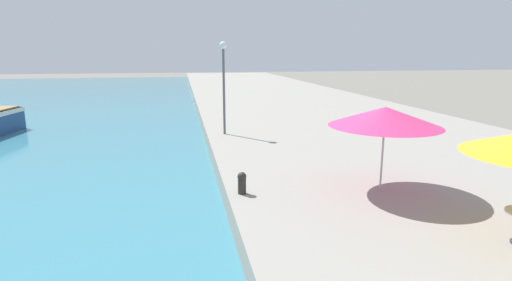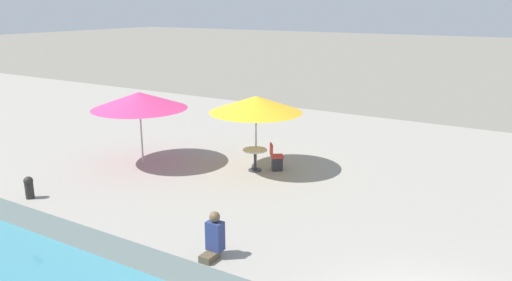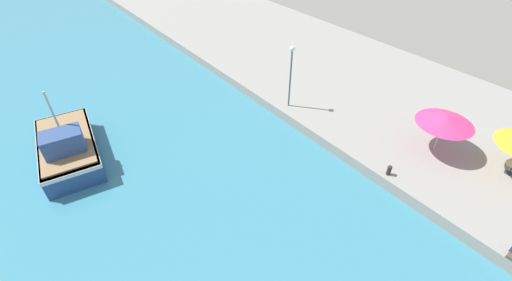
{
  "view_description": "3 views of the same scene",
  "coord_description": "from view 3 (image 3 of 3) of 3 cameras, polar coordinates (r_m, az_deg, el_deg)",
  "views": [
    {
      "loc": [
        -1.2,
        0.57,
        4.81
      ],
      "look_at": [
        1.5,
        14.97,
        1.57
      ],
      "focal_mm": 28.0,
      "sensor_mm": 36.0,
      "label": 1
    },
    {
      "loc": [
        -7.58,
        -0.99,
        6.15
      ],
      "look_at": [
        6.06,
        7.36,
        1.77
      ],
      "focal_mm": 35.0,
      "sensor_mm": 36.0,
      "label": 2
    },
    {
      "loc": [
        -14.11,
        5.24,
        14.41
      ],
      "look_at": [
        -4.0,
        18.0,
        1.37
      ],
      "focal_mm": 24.0,
      "sensor_mm": 36.0,
      "label": 3
    }
  ],
  "objects": [
    {
      "name": "quay_promenade",
      "position": [
        41.17,
        -3.51,
        18.7
      ],
      "size": [
        16.0,
        90.0,
        0.77
      ],
      "color": "gray",
      "rests_on": "ground_plane"
    },
    {
      "name": "fishing_boat_near",
      "position": [
        23.92,
        -28.86,
        -1.01
      ],
      "size": [
        4.21,
        7.02,
        4.82
      ],
      "rotation": [
        0.0,
        0.0,
        -0.17
      ],
      "color": "navy",
      "rests_on": "water_basin"
    },
    {
      "name": "cafe_umbrella_white",
      "position": [
        22.67,
        29.08,
        3.09
      ],
      "size": [
        3.26,
        3.26,
        2.51
      ],
      "color": "#B7B7B7",
      "rests_on": "quay_promenade"
    },
    {
      "name": "mooring_bollard",
      "position": [
        20.69,
        21.32,
        -4.57
      ],
      "size": [
        0.26,
        0.26,
        0.65
      ],
      "color": "#2D2823",
      "rests_on": "quay_promenade"
    },
    {
      "name": "lamppost",
      "position": [
        23.76,
        5.87,
        12.13
      ],
      "size": [
        0.36,
        0.36,
        4.56
      ],
      "color": "#565B60",
      "rests_on": "quay_promenade"
    }
  ]
}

